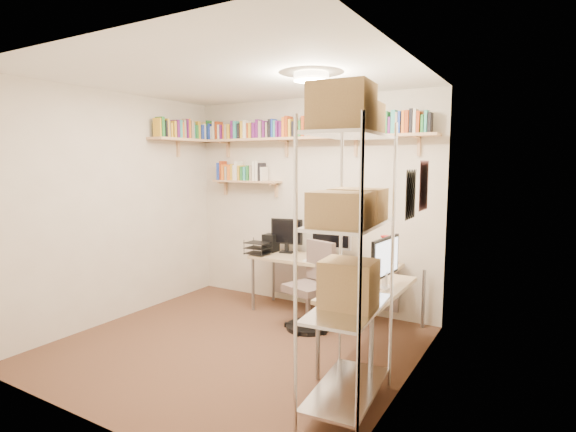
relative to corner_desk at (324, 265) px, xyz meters
The scene contains 6 objects.
ground 1.26m from the corner_desk, 116.14° to the right, with size 3.20×3.20×0.00m, color #4B2920.
room_shell 1.40m from the corner_desk, 115.95° to the right, with size 3.24×3.04×2.52m.
wall_shelves 1.67m from the corner_desk, 159.66° to the left, with size 3.12×1.09×0.80m.
corner_desk is the anchor object (origin of this frame).
office_chair 0.32m from the corner_desk, 112.06° to the right, with size 0.51×0.52×0.92m.
wire_rack 1.90m from the corner_desk, 58.96° to the right, with size 0.50×0.91×2.23m.
Camera 1 is at (2.52, -3.28, 1.75)m, focal length 28.00 mm.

